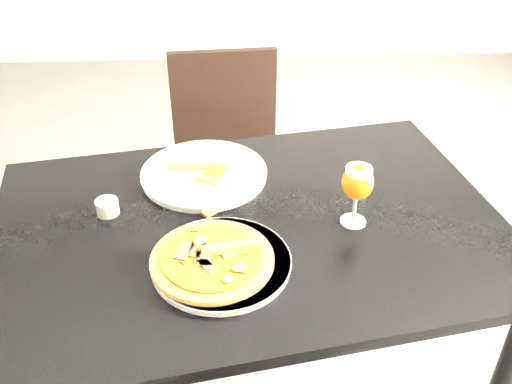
{
  "coord_description": "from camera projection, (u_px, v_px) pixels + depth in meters",
  "views": [
    {
      "loc": [
        -0.08,
        -1.03,
        1.58
      ],
      "look_at": [
        -0.03,
        0.05,
        0.83
      ],
      "focal_mm": 40.0,
      "sensor_mm": 36.0,
      "label": 1
    }
  ],
  "objects": [
    {
      "name": "beer_glass",
      "position": [
        358.0,
        183.0,
        1.29
      ],
      "size": [
        0.07,
        0.07,
        0.16
      ],
      "color": "silver",
      "rests_on": "dining_table"
    },
    {
      "name": "crust_scraps",
      "position": [
        206.0,
        170.0,
        1.5
      ],
      "size": [
        0.18,
        0.11,
        0.01
      ],
      "rotation": [
        0.0,
        0.0,
        0.39
      ],
      "color": "olive",
      "rests_on": "plate_second"
    },
    {
      "name": "plate_second",
      "position": [
        204.0,
        174.0,
        1.51
      ],
      "size": [
        0.38,
        0.38,
        0.02
      ],
      "primitive_type": "cylinder",
      "rotation": [
        0.0,
        0.0,
        0.16
      ],
      "color": "white",
      "rests_on": "dining_table"
    },
    {
      "name": "loose_crust",
      "position": [
        219.0,
        206.0,
        1.4
      ],
      "size": [
        0.09,
        0.09,
        0.01
      ],
      "primitive_type": "cube",
      "rotation": [
        0.0,
        0.0,
        0.8
      ],
      "color": "olive",
      "rests_on": "dining_table"
    },
    {
      "name": "sauce_cup",
      "position": [
        107.0,
        206.0,
        1.37
      ],
      "size": [
        0.06,
        0.06,
        0.04
      ],
      "color": "#B7B3A5",
      "rests_on": "dining_table"
    },
    {
      "name": "pizza",
      "position": [
        213.0,
        258.0,
        1.21
      ],
      "size": [
        0.26,
        0.26,
        0.03
      ],
      "rotation": [
        0.0,
        0.0,
        -0.12
      ],
      "color": "olive",
      "rests_on": "plate_main"
    },
    {
      "name": "dining_table",
      "position": [
        250.0,
        251.0,
        1.4
      ],
      "size": [
        1.32,
        0.99,
        0.75
      ],
      "rotation": [
        0.0,
        0.0,
        0.17
      ],
      "color": "black",
      "rests_on": "ground"
    },
    {
      "name": "chair_far",
      "position": [
        228.0,
        164.0,
        2.08
      ],
      "size": [
        0.43,
        0.43,
        0.87
      ],
      "rotation": [
        0.0,
        0.0,
        0.07
      ],
      "color": "black",
      "rests_on": "ground"
    },
    {
      "name": "plate_main",
      "position": [
        221.0,
        263.0,
        1.22
      ],
      "size": [
        0.34,
        0.34,
        0.02
      ],
      "primitive_type": "cylinder",
      "rotation": [
        0.0,
        0.0,
        0.13
      ],
      "color": "white",
      "rests_on": "dining_table"
    }
  ]
}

